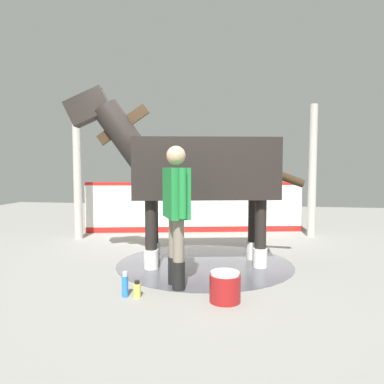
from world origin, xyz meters
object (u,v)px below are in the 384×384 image
(bottle_shampoo, at_px, (137,290))
(horse, at_px, (196,170))
(bottle_spray, at_px, (125,285))
(wash_bucket, at_px, (225,287))
(handler, at_px, (176,207))

(bottle_shampoo, bearing_deg, horse, -16.16)
(bottle_spray, bearing_deg, wash_bucket, -88.75)
(bottle_spray, bearing_deg, bottle_shampoo, -87.99)
(handler, height_order, bottle_spray, handler)
(handler, xyz_separation_m, wash_bucket, (-0.39, -0.60, -0.79))
(horse, distance_m, wash_bucket, 1.95)
(horse, height_order, wash_bucket, horse)
(wash_bucket, bearing_deg, horse, 20.00)
(wash_bucket, height_order, bottle_shampoo, wash_bucket)
(wash_bucket, bearing_deg, handler, 56.57)
(bottle_shampoo, relative_size, bottle_spray, 0.65)
(bottle_spray, bearing_deg, horse, -20.82)
(wash_bucket, height_order, bottle_spray, wash_bucket)
(horse, relative_size, bottle_shampoo, 18.53)
(wash_bucket, xyz_separation_m, bottle_spray, (-0.02, 1.08, -0.03))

